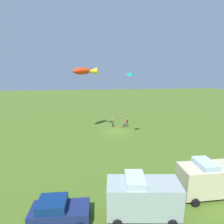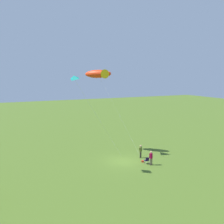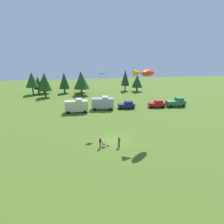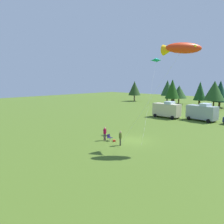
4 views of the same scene
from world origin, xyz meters
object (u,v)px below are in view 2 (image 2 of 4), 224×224
Objects in this scene: folding_chair at (147,160)px; kite_large_fish at (99,74)px; backpack_on_grass at (143,161)px; person_spectator at (151,157)px; kite_delta_teal at (74,78)px; person_kite_flyer at (141,150)px.

folding_chair is 13.20m from kite_large_fish.
backpack_on_grass is (0.72, 0.12, -0.38)m from folding_chair.
kite_delta_teal is (1.61, 8.96, 9.51)m from person_spectator.
backpack_on_grass is at bearing -92.22° from kite_delta_teal.
folding_chair is at bearing 19.68° from person_spectator.
person_kite_flyer reaches higher than backpack_on_grass.
person_kite_flyer is at bearing -82.23° from kite_delta_teal.
folding_chair reaches higher than backpack_on_grass.
person_kite_flyer is 1.00× the size of person_spectator.
person_spectator is (-2.87, 0.25, 0.00)m from person_kite_flyer.
backpack_on_grass is at bearing -155.40° from kite_large_fish.
folding_chair is 2.56× the size of backpack_on_grass.
person_kite_flyer is at bearing -10.39° from person_spectator.
kite_large_fish reaches higher than person_spectator.
person_kite_flyer is 5.44× the size of backpack_on_grass.
person_kite_flyer is at bearing -144.08° from kite_large_fish.
person_spectator is at bearing -156.74° from folding_chair.
kite_large_fish is (6.70, 3.07, 10.82)m from backpack_on_grass.
person_kite_flyer is 0.15× the size of kite_large_fish.
folding_chair is at bearing -170.73° from backpack_on_grass.
person_spectator reaches higher than backpack_on_grass.
backpack_on_grass is 13.09m from kite_large_fish.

